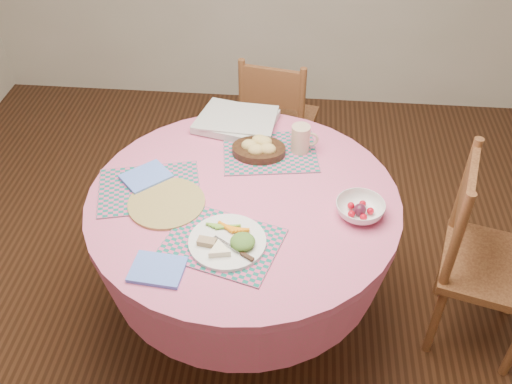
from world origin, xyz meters
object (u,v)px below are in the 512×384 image
at_px(chair_back, 277,120).
at_px(bread_bowl, 259,148).
at_px(fruit_bowl, 360,209).
at_px(chair_right, 482,256).
at_px(wicker_trivet, 167,203).
at_px(dinner_plate, 229,241).
at_px(latte_mug, 301,139).
at_px(dining_table, 244,232).

relative_size(chair_back, bread_bowl, 3.72).
bearing_deg(fruit_bowl, bread_bowl, 140.13).
relative_size(chair_right, wicker_trivet, 3.09).
distance_m(chair_back, wicker_trivet, 1.19).
xyz_separation_m(bread_bowl, fruit_bowl, (0.41, -0.35, -0.01)).
height_order(dinner_plate, latte_mug, latte_mug).
height_order(chair_right, dinner_plate, chair_right).
bearing_deg(fruit_bowl, chair_right, 9.03).
distance_m(chair_back, latte_mug, 0.80).
bearing_deg(latte_mug, chair_back, 101.49).
bearing_deg(latte_mug, wicker_trivet, -142.29).
bearing_deg(wicker_trivet, chair_back, 71.55).
bearing_deg(latte_mug, fruit_bowl, -58.43).
height_order(wicker_trivet, latte_mug, latte_mug).
xyz_separation_m(dining_table, latte_mug, (0.21, 0.32, 0.26)).
bearing_deg(dinner_plate, latte_mug, 68.15).
relative_size(dining_table, wicker_trivet, 4.13).
relative_size(chair_back, dinner_plate, 3.05).
xyz_separation_m(bread_bowl, latte_mug, (0.18, 0.04, 0.03)).
height_order(latte_mug, fruit_bowl, latte_mug).
relative_size(dining_table, chair_right, 1.34).
height_order(chair_back, fruit_bowl, chair_back).
relative_size(bread_bowl, latte_mug, 1.87).
bearing_deg(dining_table, latte_mug, 56.39).
bearing_deg(latte_mug, dining_table, -123.61).
height_order(chair_right, fruit_bowl, chair_right).
height_order(dining_table, chair_right, chair_right).
distance_m(chair_right, latte_mug, 0.90).
relative_size(chair_back, wicker_trivet, 2.85).
xyz_separation_m(dinner_plate, bread_bowl, (0.06, 0.55, 0.02)).
bearing_deg(dining_table, bread_bowl, 82.66).
bearing_deg(dining_table, dinner_plate, -94.75).
bearing_deg(chair_right, chair_back, 58.28).
height_order(dining_table, latte_mug, latte_mug).
xyz_separation_m(chair_right, bread_bowl, (-0.95, 0.26, 0.30)).
height_order(bread_bowl, latte_mug, latte_mug).
relative_size(chair_back, latte_mug, 6.96).
bearing_deg(chair_back, fruit_bowl, 120.29).
distance_m(wicker_trivet, dinner_plate, 0.33).
distance_m(chair_right, dinner_plate, 1.09).
bearing_deg(wicker_trivet, fruit_bowl, 0.60).
xyz_separation_m(chair_back, dinner_plate, (-0.09, -1.29, 0.33)).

